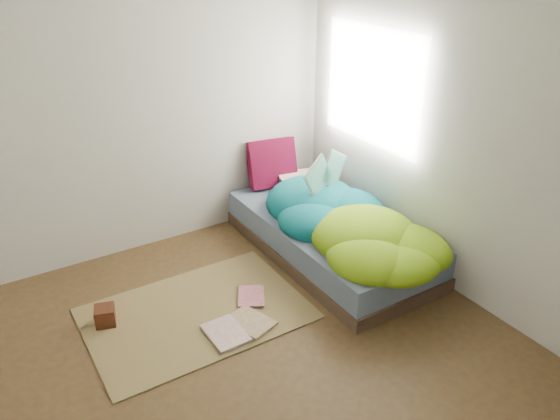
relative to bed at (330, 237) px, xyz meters
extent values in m
cube|color=#472E1B|center=(-1.22, -0.72, -0.17)|extent=(3.50, 3.50, 0.00)
cube|color=beige|center=(-1.22, 1.03, 1.13)|extent=(3.50, 0.04, 2.60)
cube|color=beige|center=(-1.22, -2.47, 1.13)|extent=(3.50, 0.04, 2.60)
cube|color=beige|center=(0.53, -0.72, 1.13)|extent=(0.04, 3.50, 2.60)
cube|color=white|center=(0.52, 0.18, 1.23)|extent=(0.01, 1.00, 1.20)
cube|color=#32281B|center=(0.00, 0.00, -0.11)|extent=(1.00, 2.00, 0.12)
cube|color=slate|center=(0.00, 0.00, 0.06)|extent=(0.98, 1.96, 0.22)
cube|color=brown|center=(-1.37, -0.17, -0.16)|extent=(1.60, 1.10, 0.01)
cube|color=silver|center=(0.21, 0.64, 0.23)|extent=(0.61, 0.46, 0.12)
cube|color=#490429|center=(-0.05, 0.91, 0.40)|extent=(0.48, 0.23, 0.46)
cube|color=#3A1A0D|center=(-1.98, 0.07, -0.09)|extent=(0.18, 0.18, 0.14)
imported|color=silver|center=(-1.42, -0.51, -0.14)|extent=(0.25, 0.34, 0.03)
imported|color=pink|center=(-1.02, -0.18, -0.14)|extent=(0.32, 0.34, 0.03)
imported|color=tan|center=(-1.20, -0.53, -0.14)|extent=(0.33, 0.39, 0.03)
camera|label=1|loc=(-2.59, -3.31, 2.41)|focal=35.00mm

